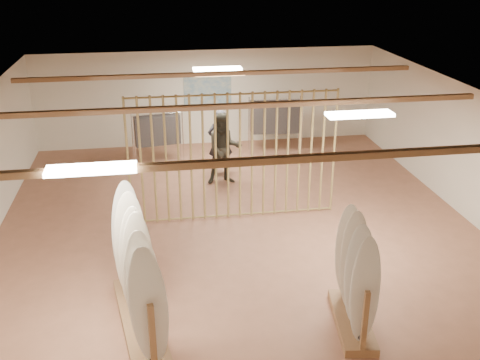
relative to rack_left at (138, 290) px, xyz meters
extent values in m
plane|color=#A86D51|center=(2.02, 2.85, -0.70)|extent=(12.00, 12.00, 0.00)
plane|color=gray|center=(2.02, 2.85, 2.10)|extent=(12.00, 12.00, 0.00)
plane|color=white|center=(2.02, 8.85, 0.70)|extent=(12.00, 0.00, 12.00)
plane|color=white|center=(7.02, 2.85, 0.70)|extent=(0.00, 12.00, 12.00)
cube|color=#976C44|center=(2.02, 2.85, 2.02)|extent=(9.50, 6.12, 0.10)
cube|color=white|center=(2.02, 2.85, 2.04)|extent=(1.20, 0.35, 0.06)
cylinder|color=#A78F51|center=(-0.18, 3.65, 0.70)|extent=(0.05, 0.05, 2.78)
cylinder|color=#A78F51|center=(0.08, 3.65, 0.70)|extent=(0.05, 0.05, 2.78)
cylinder|color=#A78F51|center=(0.34, 3.65, 0.70)|extent=(0.05, 0.05, 2.78)
cylinder|color=#A78F51|center=(0.59, 3.65, 0.70)|extent=(0.05, 0.05, 2.78)
cylinder|color=#A78F51|center=(0.85, 3.65, 0.70)|extent=(0.05, 0.05, 2.78)
cylinder|color=#A78F51|center=(1.11, 3.65, 0.70)|extent=(0.05, 0.05, 2.78)
cylinder|color=#A78F51|center=(1.37, 3.65, 0.70)|extent=(0.05, 0.05, 2.78)
cylinder|color=#A78F51|center=(1.63, 3.65, 0.70)|extent=(0.05, 0.05, 2.78)
cylinder|color=#A78F51|center=(1.89, 3.65, 0.70)|extent=(0.05, 0.05, 2.78)
cylinder|color=#A78F51|center=(2.15, 3.65, 0.70)|extent=(0.05, 0.05, 2.78)
cylinder|color=#A78F51|center=(2.41, 3.65, 0.70)|extent=(0.05, 0.05, 2.78)
cylinder|color=#A78F51|center=(2.67, 3.65, 0.70)|extent=(0.05, 0.05, 2.78)
cylinder|color=#A78F51|center=(2.92, 3.65, 0.70)|extent=(0.05, 0.05, 2.78)
cylinder|color=#A78F51|center=(3.18, 3.65, 0.70)|extent=(0.05, 0.05, 2.78)
cylinder|color=#A78F51|center=(3.44, 3.65, 0.70)|extent=(0.05, 0.05, 2.78)
cylinder|color=#A78F51|center=(3.70, 3.65, 0.70)|extent=(0.05, 0.05, 2.78)
cylinder|color=#A78F51|center=(3.96, 3.65, 0.70)|extent=(0.05, 0.05, 2.78)
cylinder|color=#A78F51|center=(4.22, 3.65, 0.70)|extent=(0.05, 0.05, 2.78)
cube|color=teal|center=(2.02, 8.83, 0.90)|extent=(1.40, 0.03, 0.90)
cube|color=#976C44|center=(0.00, 0.00, -0.62)|extent=(0.95, 2.58, 0.15)
cylinder|color=black|center=(0.00, 0.00, 0.32)|extent=(0.40, 2.45, 0.01)
ellipsoid|color=white|center=(0.17, -1.05, 0.40)|extent=(0.49, 0.14, 1.89)
ellipsoid|color=silver|center=(0.10, -0.63, 0.40)|extent=(0.49, 0.14, 1.89)
ellipsoid|color=silver|center=(0.03, -0.21, 0.40)|extent=(0.49, 0.14, 1.89)
ellipsoid|color=silver|center=(-0.03, 0.21, 0.40)|extent=(0.49, 0.14, 1.89)
ellipsoid|color=silver|center=(-0.10, 0.63, 0.40)|extent=(0.49, 0.14, 1.89)
ellipsoid|color=white|center=(-0.17, 1.05, 0.40)|extent=(0.49, 0.14, 1.89)
cube|color=#976C44|center=(3.26, -0.45, -0.63)|extent=(0.73, 1.63, 0.14)
cylinder|color=black|center=(3.26, -0.45, 0.22)|extent=(0.24, 1.51, 0.01)
ellipsoid|color=white|center=(3.17, -1.03, 0.29)|extent=(0.44, 0.12, 1.69)
ellipsoid|color=white|center=(3.23, -0.64, 0.29)|extent=(0.44, 0.12, 1.69)
ellipsoid|color=silver|center=(3.29, -0.25, 0.29)|extent=(0.44, 0.12, 1.69)
ellipsoid|color=silver|center=(3.35, 0.13, 0.29)|extent=(0.44, 0.12, 1.69)
cylinder|color=silver|center=(0.48, 7.40, 0.67)|extent=(1.30, 0.25, 0.03)
cube|color=black|center=(0.48, 7.40, 0.22)|extent=(1.26, 0.53, 0.80)
cylinder|color=silver|center=(0.48, 7.40, 0.01)|extent=(0.03, 0.03, 1.41)
cylinder|color=silver|center=(3.83, 7.76, 0.83)|extent=(1.48, 0.15, 0.03)
cube|color=black|center=(3.83, 7.76, 0.33)|extent=(1.40, 0.48, 0.90)
cylinder|color=silver|center=(3.83, 7.76, 0.09)|extent=(0.03, 0.03, 1.59)
imported|color=#25252C|center=(2.05, 6.26, 0.28)|extent=(0.73, 0.51, 1.96)
imported|color=#302E25|center=(2.07, 5.63, 0.33)|extent=(1.03, 0.82, 2.05)
camera|label=1|loc=(0.37, -7.36, 4.76)|focal=42.00mm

